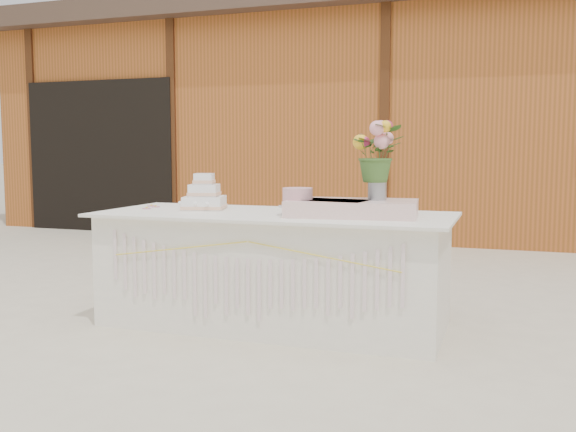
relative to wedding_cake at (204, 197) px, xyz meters
name	(u,v)px	position (x,y,z in m)	size (l,w,h in m)	color
ground	(274,324)	(0.56, -0.08, -0.86)	(80.00, 80.00, 0.00)	beige
barn	(408,118)	(0.55, 5.91, 0.82)	(12.60, 4.60, 3.30)	#A65222
cake_table	(273,269)	(0.56, -0.09, -0.47)	(2.40, 1.00, 0.77)	white
wedding_cake	(204,197)	(0.00, 0.00, 0.00)	(0.35, 0.35, 0.26)	white
pink_cake_stand	(298,200)	(0.76, -0.18, 0.01)	(0.25, 0.25, 0.18)	silver
satin_runner	(352,208)	(1.11, -0.11, -0.04)	(0.82, 0.48, 0.10)	#FFD3CD
flower_vase	(377,187)	(1.26, -0.06, 0.10)	(0.12, 0.12, 0.16)	#A4A4A8
bouquet	(378,146)	(1.26, -0.06, 0.36)	(0.33, 0.29, 0.37)	#3E6628
loose_flowers	(147,207)	(-0.46, -0.01, -0.08)	(0.12, 0.30, 0.02)	#CC7C96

